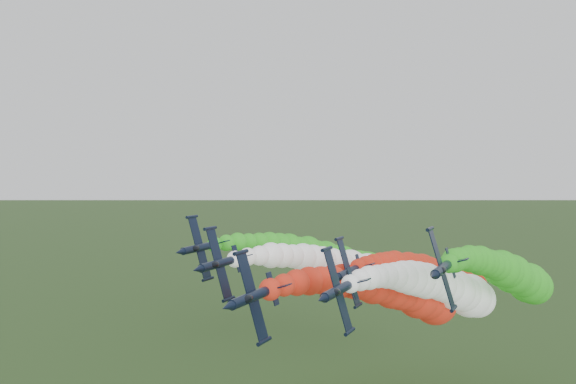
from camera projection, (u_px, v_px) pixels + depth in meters
name	position (u px, v px, depth m)	size (l,w,h in m)	color
jet_lead	(401.00, 293.00, 109.69)	(15.03, 76.60, 24.36)	black
jet_inner_left	(360.00, 272.00, 126.65)	(15.16, 76.74, 24.50)	black
jet_inner_right	(449.00, 289.00, 114.44)	(14.44, 76.02, 23.77)	black
jet_outer_left	(336.00, 261.00, 138.19)	(15.24, 76.82, 24.58)	black
jet_outer_right	(512.00, 275.00, 116.60)	(14.41, 75.99, 23.75)	black
jet_trail	(445.00, 278.00, 132.71)	(15.28, 76.86, 24.62)	black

